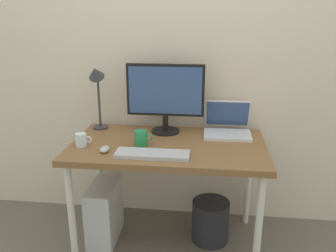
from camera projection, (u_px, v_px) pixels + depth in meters
name	position (u px, v px, depth m)	size (l,w,h in m)	color
ground_plane	(168.00, 240.00, 2.52)	(6.00, 6.00, 0.00)	#665B51
back_wall	(175.00, 49.00, 2.51)	(4.40, 0.04, 2.60)	beige
desk	(168.00, 153.00, 2.31)	(1.26, 0.72, 0.74)	brown
monitor	(165.00, 94.00, 2.43)	(0.54, 0.20, 0.48)	black
laptop	(227.00, 126.00, 2.46)	(0.32, 0.28, 0.22)	silver
desk_lamp	(96.00, 83.00, 2.46)	(0.11, 0.16, 0.48)	#333338
keyboard	(152.00, 154.00, 2.09)	(0.44, 0.14, 0.02)	#B2B2B7
mouse	(105.00, 149.00, 2.15)	(0.06, 0.09, 0.03)	#B2B2B7
coffee_mug	(141.00, 138.00, 2.25)	(0.12, 0.08, 0.10)	#268C4C
glass_cup	(81.00, 140.00, 2.23)	(0.11, 0.07, 0.09)	silver
computer_tower	(104.00, 212.00, 2.48)	(0.18, 0.36, 0.42)	silver
wastebasket	(210.00, 221.00, 2.49)	(0.26, 0.26, 0.30)	#232328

